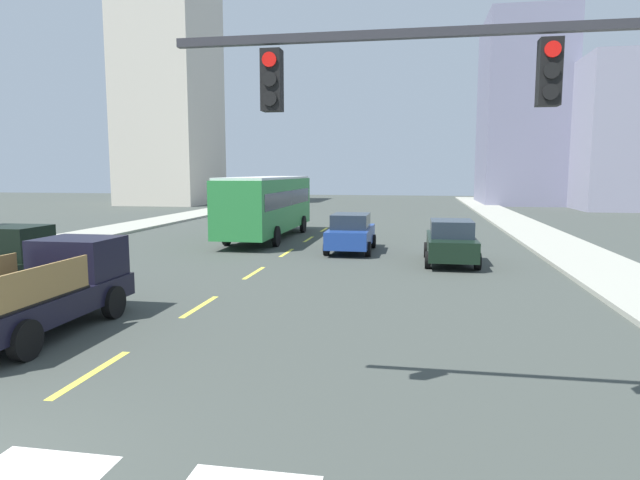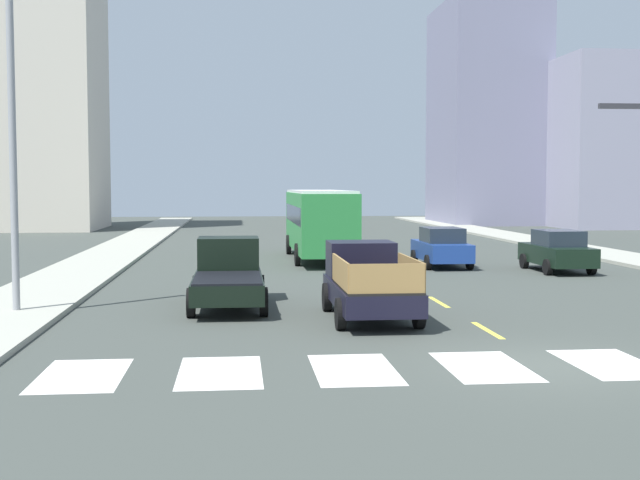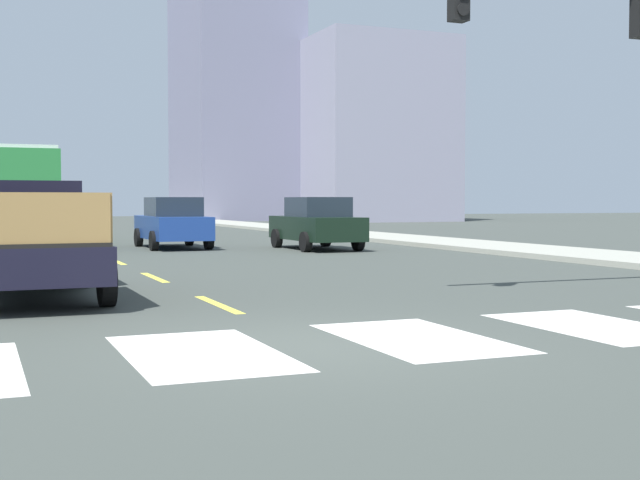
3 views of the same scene
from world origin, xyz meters
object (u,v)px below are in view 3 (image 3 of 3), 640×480
(pickup_stakebed, at_px, (30,240))
(sedan_near_right, at_px, (173,223))
(city_bus, at_px, (11,191))
(sedan_near_left, at_px, (316,223))

(pickup_stakebed, relative_size, sedan_near_right, 1.18)
(city_bus, distance_m, sedan_near_left, 11.34)
(sedan_near_right, bearing_deg, pickup_stakebed, -114.39)
(pickup_stakebed, height_order, sedan_near_left, pickup_stakebed)
(city_bus, height_order, sedan_near_left, city_bus)
(pickup_stakebed, xyz_separation_m, city_bus, (0.39, 17.44, 1.02))
(city_bus, xyz_separation_m, sedan_near_right, (4.99, -3.99, -1.09))
(sedan_near_left, distance_m, sedan_near_right, 4.93)
(pickup_stakebed, xyz_separation_m, sedan_near_right, (5.38, 13.44, -0.08))
(pickup_stakebed, relative_size, sedan_near_left, 1.18)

